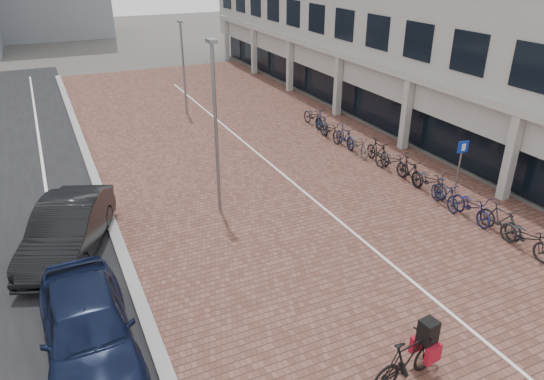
{
  "coord_description": "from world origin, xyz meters",
  "views": [
    {
      "loc": [
        -6.49,
        -7.85,
        8.63
      ],
      "look_at": [
        0.0,
        6.0,
        1.3
      ],
      "focal_mm": 33.14,
      "sensor_mm": 36.0,
      "label": 1
    }
  ],
  "objects": [
    {
      "name": "car_dark",
      "position": [
        -6.5,
        7.03,
        0.83
      ],
      "size": [
        3.49,
        5.35,
        1.67
      ],
      "primitive_type": "imported",
      "rotation": [
        0.0,
        0.0,
        -0.37
      ],
      "color": "black",
      "rests_on": "ground"
    },
    {
      "name": "plaza_brick",
      "position": [
        2.0,
        12.0,
        0.01
      ],
      "size": [
        14.5,
        42.0,
        0.04
      ],
      "primitive_type": "cube",
      "color": "brown",
      "rests_on": "ground"
    },
    {
      "name": "lamp_near",
      "position": [
        -1.3,
        7.73,
        3.02
      ],
      "size": [
        0.12,
        0.12,
        6.04
      ],
      "primitive_type": "cylinder",
      "color": "slate",
      "rests_on": "ground"
    },
    {
      "name": "bike_row",
      "position": [
        6.47,
        7.9,
        0.52
      ],
      "size": [
        1.12,
        15.79,
        1.05
      ],
      "color": "black",
      "rests_on": "ground"
    },
    {
      "name": "curb",
      "position": [
        -5.1,
        12.0,
        0.07
      ],
      "size": [
        0.35,
        42.0,
        0.14
      ],
      "primitive_type": "cube",
      "color": "gray",
      "rests_on": "ground"
    },
    {
      "name": "lamp_far",
      "position": [
        1.03,
        19.91,
        2.57
      ],
      "size": [
        0.12,
        0.12,
        5.14
      ],
      "primitive_type": "cylinder",
      "color": "slate",
      "rests_on": "ground"
    },
    {
      "name": "hero_bike",
      "position": [
        -0.35,
        -1.67,
        0.63
      ],
      "size": [
        2.07,
        0.83,
        1.42
      ],
      "rotation": [
        0.0,
        0.0,
        1.7
      ],
      "color": "black",
      "rests_on": "ground"
    },
    {
      "name": "parking_sign",
      "position": [
        7.5,
        5.11,
        1.44
      ],
      "size": [
        0.46,
        0.11,
        2.19
      ],
      "rotation": [
        0.0,
        0.0,
        -0.1
      ],
      "color": "slate",
      "rests_on": "ground"
    },
    {
      "name": "lane_line",
      "position": [
        -7.0,
        12.0,
        0.02
      ],
      "size": [
        0.12,
        44.0,
        0.0
      ],
      "primitive_type": "cube",
      "color": "white",
      "rests_on": "street_asphalt"
    },
    {
      "name": "parking_line",
      "position": [
        2.2,
        12.0,
        0.04
      ],
      "size": [
        0.1,
        30.0,
        0.0
      ],
      "primitive_type": "cube",
      "color": "white",
      "rests_on": "plaza_brick"
    },
    {
      "name": "ground",
      "position": [
        0.0,
        0.0,
        0.0
      ],
      "size": [
        140.0,
        140.0,
        0.0
      ],
      "primitive_type": "plane",
      "color": "#474442",
      "rests_on": "ground"
    },
    {
      "name": "car_navy",
      "position": [
        -6.5,
        2.11,
        0.84
      ],
      "size": [
        2.05,
        4.97,
        1.69
      ],
      "primitive_type": "imported",
      "rotation": [
        0.0,
        0.0,
        0.01
      ],
      "color": "black",
      "rests_on": "ground"
    }
  ]
}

